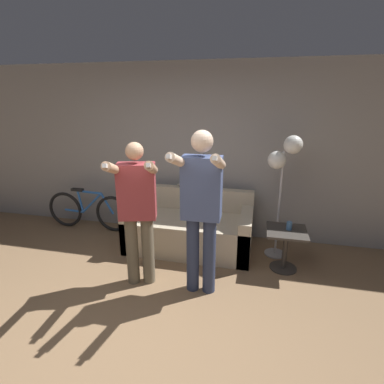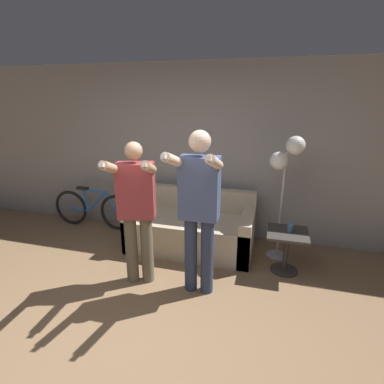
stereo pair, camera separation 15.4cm
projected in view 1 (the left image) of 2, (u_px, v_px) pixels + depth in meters
ground_plane at (122, 343)px, 2.67m from camera, size 16.00×16.00×0.00m
wall_back at (188, 152)px, 4.58m from camera, size 10.00×0.05×2.60m
couch at (190, 229)px, 4.32m from camera, size 1.75×0.88×0.81m
person_left at (137, 207)px, 3.27m from camera, size 0.59×0.74×1.66m
person_right at (201, 204)px, 3.09m from camera, size 0.49×0.66×1.80m
cat at (197, 183)px, 4.45m from camera, size 0.51×0.13×0.16m
floor_lamp at (284, 161)px, 3.80m from camera, size 0.41×0.28×1.65m
side_table at (286, 241)px, 3.73m from camera, size 0.48×0.48×0.53m
cup at (289, 226)px, 3.69m from camera, size 0.07×0.07×0.10m
bicycle at (89, 211)px, 4.92m from camera, size 1.48×0.07×0.69m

